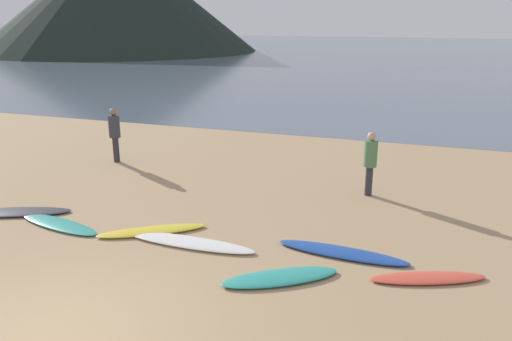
{
  "coord_description": "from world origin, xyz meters",
  "views": [
    {
      "loc": [
        4.66,
        -4.49,
        4.22
      ],
      "look_at": [
        0.7,
        6.74,
        0.6
      ],
      "focal_mm": 35.47,
      "sensor_mm": 36.0,
      "label": 1
    }
  ],
  "objects_px": {
    "surfboard_3": "(190,242)",
    "surfboard_4": "(280,277)",
    "person_1": "(370,158)",
    "surfboard_2": "(152,231)",
    "person_0": "(115,131)",
    "surfboard_1": "(59,224)",
    "surfboard_6": "(428,278)",
    "surfboard_0": "(12,212)",
    "surfboard_5": "(342,252)"
  },
  "relations": [
    {
      "from": "surfboard_3",
      "to": "surfboard_4",
      "type": "relative_size",
      "value": 1.33
    },
    {
      "from": "surfboard_3",
      "to": "person_1",
      "type": "xyz_separation_m",
      "value": [
        2.89,
        4.03,
        0.9
      ]
    },
    {
      "from": "surfboard_2",
      "to": "person_0",
      "type": "distance_m",
      "value": 5.77
    },
    {
      "from": "surfboard_1",
      "to": "surfboard_6",
      "type": "height_order",
      "value": "same"
    },
    {
      "from": "surfboard_4",
      "to": "surfboard_0",
      "type": "bearing_deg",
      "value": 138.86
    },
    {
      "from": "person_0",
      "to": "person_1",
      "type": "xyz_separation_m",
      "value": [
        7.62,
        -0.51,
        -0.03
      ]
    },
    {
      "from": "surfboard_0",
      "to": "surfboard_6",
      "type": "height_order",
      "value": "surfboard_0"
    },
    {
      "from": "person_0",
      "to": "surfboard_2",
      "type": "bearing_deg",
      "value": -112.02
    },
    {
      "from": "surfboard_2",
      "to": "surfboard_4",
      "type": "bearing_deg",
      "value": -52.49
    },
    {
      "from": "surfboard_0",
      "to": "person_0",
      "type": "xyz_separation_m",
      "value": [
        -0.27,
        4.43,
        0.93
      ]
    },
    {
      "from": "surfboard_2",
      "to": "surfboard_6",
      "type": "height_order",
      "value": "surfboard_2"
    },
    {
      "from": "surfboard_2",
      "to": "person_1",
      "type": "height_order",
      "value": "person_1"
    },
    {
      "from": "surfboard_0",
      "to": "surfboard_3",
      "type": "xyz_separation_m",
      "value": [
        4.46,
        -0.11,
        0.0
      ]
    },
    {
      "from": "surfboard_0",
      "to": "surfboard_5",
      "type": "bearing_deg",
      "value": -20.2
    },
    {
      "from": "surfboard_2",
      "to": "surfboard_3",
      "type": "relative_size",
      "value": 0.82
    },
    {
      "from": "surfboard_0",
      "to": "surfboard_1",
      "type": "xyz_separation_m",
      "value": [
        1.44,
        -0.21,
        -0.0
      ]
    },
    {
      "from": "surfboard_1",
      "to": "surfboard_2",
      "type": "xyz_separation_m",
      "value": [
        2.04,
        0.35,
        0.0
      ]
    },
    {
      "from": "surfboard_1",
      "to": "person_0",
      "type": "height_order",
      "value": "person_0"
    },
    {
      "from": "surfboard_2",
      "to": "surfboard_5",
      "type": "relative_size",
      "value": 0.89
    },
    {
      "from": "surfboard_0",
      "to": "surfboard_4",
      "type": "distance_m",
      "value": 6.57
    },
    {
      "from": "surfboard_2",
      "to": "surfboard_5",
      "type": "bearing_deg",
      "value": -30.1
    },
    {
      "from": "surfboard_3",
      "to": "person_0",
      "type": "bearing_deg",
      "value": 136.09
    },
    {
      "from": "surfboard_0",
      "to": "surfboard_6",
      "type": "distance_m",
      "value": 8.85
    },
    {
      "from": "surfboard_3",
      "to": "surfboard_6",
      "type": "bearing_deg",
      "value": 0.9
    },
    {
      "from": "surfboard_1",
      "to": "surfboard_5",
      "type": "height_order",
      "value": "surfboard_5"
    },
    {
      "from": "surfboard_4",
      "to": "person_0",
      "type": "height_order",
      "value": "person_0"
    },
    {
      "from": "surfboard_2",
      "to": "person_0",
      "type": "bearing_deg",
      "value": 96.7
    },
    {
      "from": "surfboard_0",
      "to": "surfboard_3",
      "type": "distance_m",
      "value": 4.46
    },
    {
      "from": "surfboard_3",
      "to": "person_1",
      "type": "relative_size",
      "value": 1.69
    },
    {
      "from": "surfboard_1",
      "to": "person_0",
      "type": "xyz_separation_m",
      "value": [
        -1.71,
        4.64,
        0.93
      ]
    },
    {
      "from": "surfboard_0",
      "to": "surfboard_4",
      "type": "height_order",
      "value": "surfboard_4"
    },
    {
      "from": "surfboard_2",
      "to": "surfboard_6",
      "type": "distance_m",
      "value": 5.38
    },
    {
      "from": "surfboard_1",
      "to": "surfboard_2",
      "type": "relative_size",
      "value": 1.0
    },
    {
      "from": "surfboard_5",
      "to": "person_1",
      "type": "xyz_separation_m",
      "value": [
        0.02,
        3.49,
        0.9
      ]
    },
    {
      "from": "surfboard_1",
      "to": "surfboard_0",
      "type": "bearing_deg",
      "value": -177.16
    },
    {
      "from": "surfboard_0",
      "to": "person_1",
      "type": "distance_m",
      "value": 8.38
    },
    {
      "from": "surfboard_3",
      "to": "surfboard_6",
      "type": "relative_size",
      "value": 1.37
    },
    {
      "from": "surfboard_3",
      "to": "person_0",
      "type": "height_order",
      "value": "person_0"
    },
    {
      "from": "person_0",
      "to": "person_1",
      "type": "relative_size",
      "value": 1.03
    },
    {
      "from": "surfboard_2",
      "to": "person_1",
      "type": "distance_m",
      "value": 5.48
    },
    {
      "from": "surfboard_0",
      "to": "person_1",
      "type": "xyz_separation_m",
      "value": [
        7.35,
        3.92,
        0.9
      ]
    },
    {
      "from": "surfboard_2",
      "to": "surfboard_1",
      "type": "bearing_deg",
      "value": 155.23
    },
    {
      "from": "surfboard_5",
      "to": "person_1",
      "type": "distance_m",
      "value": 3.6
    },
    {
      "from": "surfboard_5",
      "to": "surfboard_6",
      "type": "xyz_separation_m",
      "value": [
        1.52,
        -0.47,
        -0.0
      ]
    },
    {
      "from": "surfboard_4",
      "to": "person_1",
      "type": "xyz_separation_m",
      "value": [
        0.83,
        4.77,
        0.89
      ]
    },
    {
      "from": "surfboard_2",
      "to": "surfboard_3",
      "type": "distance_m",
      "value": 1.01
    },
    {
      "from": "surfboard_1",
      "to": "person_1",
      "type": "relative_size",
      "value": 1.38
    },
    {
      "from": "surfboard_6",
      "to": "surfboard_3",
      "type": "bearing_deg",
      "value": 158.54
    },
    {
      "from": "surfboard_4",
      "to": "person_0",
      "type": "xyz_separation_m",
      "value": [
        -6.78,
        5.28,
        0.93
      ]
    },
    {
      "from": "surfboard_6",
      "to": "person_0",
      "type": "height_order",
      "value": "person_0"
    }
  ]
}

